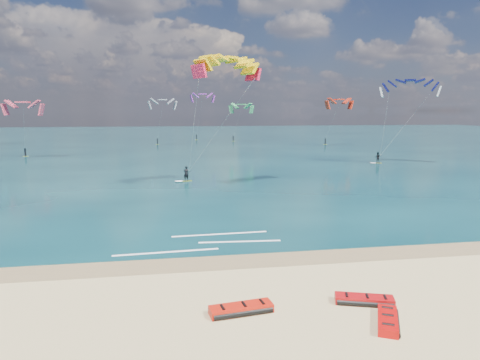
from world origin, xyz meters
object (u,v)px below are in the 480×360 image
packed_kite_mid (364,303)px  packed_kite_right (387,325)px  packed_kite_left (241,313)px  kitesurfer_far (396,113)px  kitesurfer_main (207,115)px

packed_kite_mid → packed_kite_right: 1.83m
packed_kite_left → kitesurfer_far: 53.82m
packed_kite_left → packed_kite_mid: 5.24m
packed_kite_right → kitesurfer_main: (-4.02, 31.85, 7.56)m
kitesurfer_main → packed_kite_right: bearing=-104.5°
packed_kite_left → kitesurfer_far: bearing=47.1°
kitesurfer_far → kitesurfer_main: bearing=-143.1°
kitesurfer_main → packed_kite_left: bearing=-114.1°
packed_kite_left → kitesurfer_far: size_ratio=0.20×
packed_kite_left → kitesurfer_far: kitesurfer_far is taller
packed_kite_left → packed_kite_right: (5.31, -1.83, 0.00)m
packed_kite_left → kitesurfer_far: (30.56, 43.64, 7.61)m
packed_kite_mid → kitesurfer_main: (-3.94, 30.02, 7.56)m
kitesurfer_main → packed_kite_mid: bearing=-104.2°
packed_kite_mid → kitesurfer_far: bearing=78.0°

